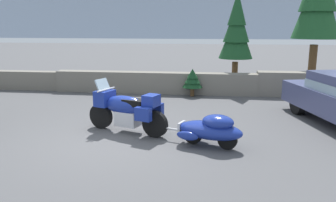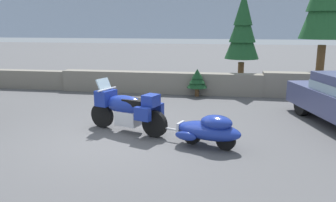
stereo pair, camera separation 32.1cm
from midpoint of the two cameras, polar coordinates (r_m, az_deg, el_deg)
The scene contains 7 objects.
ground_plane at distance 8.54m, azimuth -7.65°, elevation -6.14°, with size 80.00×80.00×0.00m, color #4C4C4F.
stone_guard_wall at distance 13.80m, azimuth 3.84°, elevation 2.99°, with size 24.00×0.63×0.93m.
distant_ridgeline at distance 103.69m, azimuth 8.49°, elevation 15.38°, with size 240.00×80.00×16.00m, color #99A8BF.
touring_motorcycle at distance 8.86m, azimuth -5.75°, elevation -1.21°, with size 2.22×1.21×1.33m.
car_shaped_trailer at distance 7.86m, azimuth 7.91°, elevation -4.66°, with size 2.19×1.18×0.76m.
pine_tree_secondary at distance 14.68m, azimuth 12.78°, elevation 11.50°, with size 1.39×1.39×4.03m.
pine_sapling_near at distance 13.25m, azimuth 5.50°, elevation 3.56°, with size 0.78×0.78×1.06m.
Camera 2 is at (2.60, -7.69, 2.73)m, focal length 37.19 mm.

